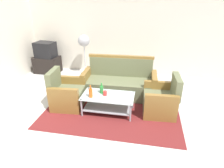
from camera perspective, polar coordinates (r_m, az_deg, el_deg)
The scene contains 13 objects.
ground_plane at distance 3.86m, azimuth -0.27°, elevation -12.81°, with size 14.00×14.00×0.00m, color silver.
wall_back at distance 6.16m, azimuth 5.36°, elevation 15.77°, with size 6.52×0.12×2.80m.
rug at distance 4.46m, azimuth 0.19°, elevation -7.01°, with size 2.92×2.14×0.01m, color maroon.
couch at distance 4.89m, azimuth 2.19°, elevation 0.14°, with size 1.82×0.80×0.96m.
armchair_left at distance 4.55m, azimuth -13.05°, elevation -2.93°, with size 0.75×0.81×0.85m.
armchair_right at distance 4.30m, azimuth 14.17°, elevation -4.74°, with size 0.74×0.80×0.85m.
coffee_table at distance 4.18m, azimuth -1.17°, elevation -5.09°, with size 1.10×0.60×0.40m.
bottle_orange at distance 4.04m, azimuth -6.28°, elevation -2.55°, with size 0.08×0.08×0.27m.
bottle_green at distance 4.19m, azimuth -3.07°, elevation -1.54°, with size 0.08×0.08×0.23m.
cup at distance 4.10m, azimuth -2.05°, elevation -2.74°, with size 0.08×0.08×0.10m, color red.
tv_stand at distance 6.75m, azimuth -18.39°, elevation 5.41°, with size 0.80×0.50×0.52m, color black.
television at distance 6.61m, azimuth -18.96°, elevation 9.50°, with size 0.65×0.51×0.48m.
pedestal_fan at distance 6.07m, azimuth -8.22°, elevation 11.78°, with size 0.36×0.36×1.27m.
Camera 1 is at (0.59, -3.00, 2.35)m, focal length 31.19 mm.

